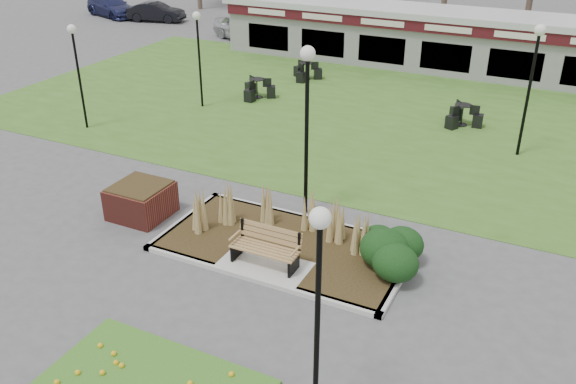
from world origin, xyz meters
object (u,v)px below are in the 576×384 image
at_px(lamp_post_mid_left, 76,54).
at_px(lamp_post_mid_right, 534,62).
at_px(park_bench, 266,246).
at_px(car_blue, 112,7).
at_px(bistro_set_b, 257,91).
at_px(car_black, 156,12).
at_px(bistro_set_a, 306,74).
at_px(lamp_post_near_right, 319,272).
at_px(lamp_post_near_left, 307,95).
at_px(bistro_set_d, 462,118).
at_px(car_silver, 243,28).
at_px(food_pavilion, 453,41).
at_px(brick_planter, 141,200).
at_px(lamp_post_far_left, 198,39).

xyz_separation_m(lamp_post_mid_left, lamp_post_mid_right, (15.27, 4.58, 0.40)).
height_order(park_bench, car_blue, car_blue).
bearing_deg(lamp_post_mid_right, car_blue, 155.77).
bearing_deg(park_bench, lamp_post_mid_left, 153.38).
xyz_separation_m(bistro_set_b, car_black, (-14.14, 11.52, 0.33)).
xyz_separation_m(bistro_set_a, car_black, (-14.88, 8.02, 0.35)).
xyz_separation_m(lamp_post_near_right, bistro_set_a, (-8.80, 18.73, -2.76)).
distance_m(lamp_post_near_left, lamp_post_mid_right, 8.53).
relative_size(park_bench, bistro_set_d, 1.10).
height_order(car_silver, car_black, car_silver).
xyz_separation_m(bistro_set_a, car_silver, (-6.76, 5.77, 0.47)).
bearing_deg(bistro_set_b, bistro_set_d, 3.44).
xyz_separation_m(lamp_post_mid_left, car_black, (-10.01, 17.64, -2.23)).
bearing_deg(car_silver, lamp_post_mid_left, -148.67).
bearing_deg(bistro_set_b, bistro_set_a, 78.13).
height_order(food_pavilion, bistro_set_a, food_pavilion).
distance_m(park_bench, bistro_set_d, 12.21).
relative_size(brick_planter, car_silver, 0.34).
bearing_deg(bistro_set_b, food_pavilion, 51.37).
relative_size(park_bench, car_black, 0.44).
bearing_deg(lamp_post_near_left, lamp_post_near_right, -63.96).
bearing_deg(lamp_post_mid_left, brick_planter, -36.19).
xyz_separation_m(food_pavilion, bistro_set_b, (-6.58, -8.24, -1.18)).
xyz_separation_m(bistro_set_d, car_silver, (-14.79, 8.75, 0.46)).
bearing_deg(lamp_post_mid_right, lamp_post_mid_left, -163.29).
height_order(park_bench, lamp_post_far_left, lamp_post_far_left).
xyz_separation_m(lamp_post_far_left, bistro_set_b, (1.52, 2.03, -2.56)).
bearing_deg(car_black, car_silver, -119.06).
bearing_deg(lamp_post_mid_left, food_pavilion, 53.27).
relative_size(brick_planter, lamp_post_near_left, 0.31).
xyz_separation_m(park_bench, bistro_set_a, (-5.84, 14.99, -0.30)).
distance_m(lamp_post_mid_left, bistro_set_a, 11.08).
distance_m(park_bench, lamp_post_mid_right, 11.27).
bearing_deg(car_blue, lamp_post_near_right, -115.65).
bearing_deg(car_silver, lamp_post_far_left, -133.98).
bearing_deg(car_black, bistro_set_a, -131.88).
xyz_separation_m(lamp_post_near_left, car_black, (-20.41, 20.05, -2.85)).
bearing_deg(food_pavilion, park_bench, -90.00).
height_order(park_bench, car_silver, car_silver).
xyz_separation_m(lamp_post_mid_right, car_blue, (-29.18, 13.14, -2.59)).
height_order(lamp_post_near_left, lamp_post_far_left, lamp_post_near_left).
distance_m(bistro_set_a, car_black, 16.90).
xyz_separation_m(food_pavilion, lamp_post_near_right, (2.96, -23.46, 1.57)).
bearing_deg(lamp_post_mid_left, lamp_post_near_left, -13.08).
distance_m(lamp_post_near_left, bistro_set_a, 13.63).
distance_m(food_pavilion, lamp_post_mid_right, 10.93).
relative_size(lamp_post_mid_left, car_silver, 0.89).
relative_size(food_pavilion, bistro_set_b, 15.55).
height_order(lamp_post_near_left, car_blue, lamp_post_near_left).
bearing_deg(car_blue, car_silver, -82.43).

